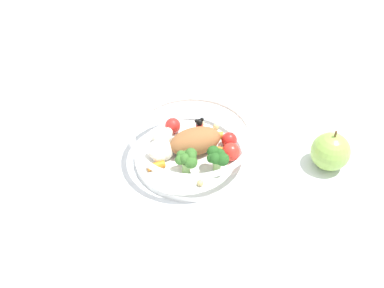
# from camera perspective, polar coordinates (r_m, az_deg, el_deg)

# --- Properties ---
(ground_plane) EXTENTS (2.40, 2.40, 0.00)m
(ground_plane) POSITION_cam_1_polar(r_m,az_deg,el_deg) (0.78, -0.80, -1.50)
(ground_plane) COLOR white
(food_container) EXTENTS (0.21, 0.21, 0.06)m
(food_container) POSITION_cam_1_polar(r_m,az_deg,el_deg) (0.75, -0.28, -0.17)
(food_container) COLOR white
(food_container) RESTS_ON ground_plane
(loose_apple) EXTENTS (0.07, 0.07, 0.08)m
(loose_apple) POSITION_cam_1_polar(r_m,az_deg,el_deg) (0.78, 17.65, -0.94)
(loose_apple) COLOR #8CB74C
(loose_apple) RESTS_ON ground_plane
(folded_napkin) EXTENTS (0.18, 0.18, 0.01)m
(folded_napkin) POSITION_cam_1_polar(r_m,az_deg,el_deg) (0.85, -14.92, 1.25)
(folded_napkin) COLOR white
(folded_napkin) RESTS_ON ground_plane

